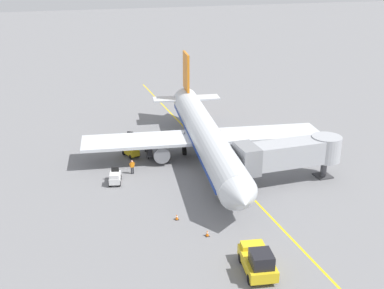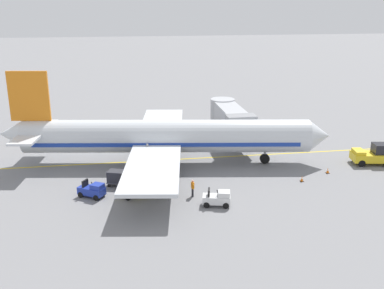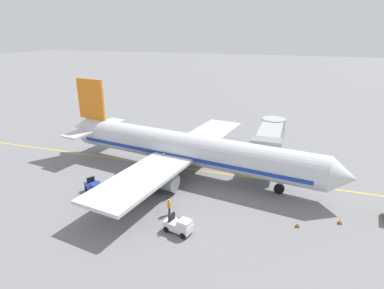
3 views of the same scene
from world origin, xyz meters
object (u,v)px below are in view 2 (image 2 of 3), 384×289
baggage_cart_front (145,176)px  safety_cone_nose_left (328,171)px  parked_airliner (164,137)px  ground_crew_wing_walker (193,187)px  baggage_tug_lead (92,190)px  baggage_tug_spare (136,189)px  baggage_tug_trailing (217,198)px  baggage_cart_second_in_train (119,177)px  jet_bridge (230,117)px  safety_cone_nose_right (302,179)px  pushback_tractor (373,155)px

baggage_cart_front → safety_cone_nose_left: baggage_cart_front is taller
parked_airliner → ground_crew_wing_walker: bearing=10.0°
baggage_tug_lead → baggage_tug_spare: bearing=83.7°
baggage_tug_spare → baggage_cart_front: (-2.61, 1.03, 0.24)m
baggage_tug_trailing → safety_cone_nose_left: 14.83m
parked_airliner → baggage_cart_second_in_train: 8.09m
baggage_tug_spare → baggage_tug_lead: bearing=-96.3°
baggage_tug_lead → ground_crew_wing_walker: (1.40, 9.41, 0.24)m
parked_airliner → jet_bridge: 11.37m
safety_cone_nose_right → safety_cone_nose_left: bearing=115.7°
jet_bridge → baggage_cart_front: 17.48m
ground_crew_wing_walker → baggage_tug_lead: bearing=-98.4°
jet_bridge → safety_cone_nose_right: 15.12m
jet_bridge → safety_cone_nose_right: (14.19, 4.16, -3.16)m
baggage_tug_spare → safety_cone_nose_left: (-2.73, 20.79, -0.42)m
baggage_cart_second_in_train → safety_cone_nose_right: (1.88, 18.68, -0.66)m
baggage_tug_trailing → ground_crew_wing_walker: (-2.35, -1.90, 0.24)m
baggage_cart_front → parked_airliner: bearing=156.1°
jet_bridge → baggage_tug_trailing: size_ratio=4.58×
baggage_tug_lead → ground_crew_wing_walker: 9.51m
jet_bridge → baggage_cart_front: jet_bridge is taller
baggage_tug_spare → baggage_cart_front: bearing=158.4°
baggage_cart_second_in_train → safety_cone_nose_right: size_ratio=5.03×
baggage_cart_second_in_train → jet_bridge: bearing=130.3°
ground_crew_wing_walker → safety_cone_nose_left: bearing=103.4°
jet_bridge → pushback_tractor: (10.46, 14.21, -2.35)m
parked_airliner → baggage_tug_spare: size_ratio=13.54×
baggage_tug_spare → safety_cone_nose_right: bearing=93.2°
baggage_tug_trailing → safety_cone_nose_right: size_ratio=4.59×
pushback_tractor → baggage_tug_spare: size_ratio=1.71×
jet_bridge → ground_crew_wing_walker: jet_bridge is taller
pushback_tractor → safety_cone_nose_right: 10.75m
baggage_cart_front → ground_crew_wing_walker: bearing=50.5°
baggage_tug_lead → safety_cone_nose_right: baggage_tug_lead is taller
parked_airliner → baggage_tug_spare: bearing=-23.2°
pushback_tractor → ground_crew_wing_walker: 22.52m
pushback_tractor → safety_cone_nose_right: (3.73, -10.05, -0.81)m
safety_cone_nose_left → safety_cone_nose_right: (1.77, -3.68, 0.00)m
baggage_cart_second_in_train → safety_cone_nose_left: 22.38m
baggage_tug_lead → baggage_cart_front: bearing=113.0°
jet_bridge → baggage_tug_trailing: (18.44, -5.70, -2.74)m
baggage_tug_trailing → parked_airliner: bearing=-163.2°
baggage_tug_spare → safety_cone_nose_right: 17.14m
pushback_tractor → baggage_tug_trailing: pushback_tractor is taller
parked_airliner → safety_cone_nose_right: parked_airliner is taller
ground_crew_wing_walker → safety_cone_nose_left: size_ratio=2.86×
baggage_cart_front → baggage_cart_second_in_train: 2.62m
pushback_tractor → safety_cone_nose_right: pushback_tractor is taller
baggage_cart_second_in_train → safety_cone_nose_left: bearing=89.7°
jet_bridge → parked_airliner: bearing=-54.7°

